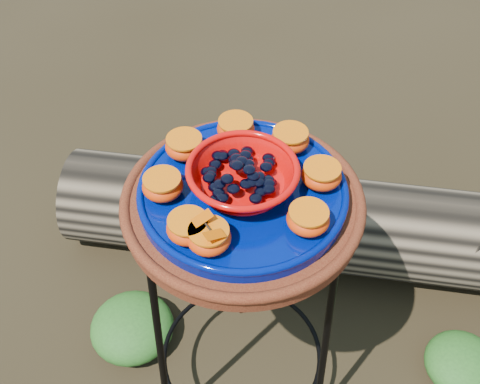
{
  "coord_description": "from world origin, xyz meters",
  "views": [
    {
      "loc": [
        -0.01,
        -0.75,
        1.55
      ],
      "look_at": [
        -0.0,
        0.0,
        0.75
      ],
      "focal_mm": 45.0,
      "sensor_mm": 36.0,
      "label": 1
    }
  ],
  "objects_px": {
    "cobalt_plate": "(243,193)",
    "driftwood_log": "(319,223)",
    "terracotta_saucer": "(243,204)",
    "plant_stand": "(242,311)",
    "red_bowl": "(243,178)"
  },
  "relations": [
    {
      "from": "cobalt_plate",
      "to": "driftwood_log",
      "type": "distance_m",
      "value": 0.78
    },
    {
      "from": "terracotta_saucer",
      "to": "cobalt_plate",
      "type": "bearing_deg",
      "value": 0.0
    },
    {
      "from": "plant_stand",
      "to": "terracotta_saucer",
      "type": "height_order",
      "value": "terracotta_saucer"
    },
    {
      "from": "cobalt_plate",
      "to": "red_bowl",
      "type": "bearing_deg",
      "value": 0.0
    },
    {
      "from": "plant_stand",
      "to": "driftwood_log",
      "type": "bearing_deg",
      "value": 61.43
    },
    {
      "from": "plant_stand",
      "to": "cobalt_plate",
      "type": "distance_m",
      "value": 0.4
    },
    {
      "from": "cobalt_plate",
      "to": "red_bowl",
      "type": "relative_size",
      "value": 2.0
    },
    {
      "from": "driftwood_log",
      "to": "red_bowl",
      "type": "bearing_deg",
      "value": -118.57
    },
    {
      "from": "red_bowl",
      "to": "terracotta_saucer",
      "type": "bearing_deg",
      "value": 0.0
    },
    {
      "from": "terracotta_saucer",
      "to": "cobalt_plate",
      "type": "height_order",
      "value": "cobalt_plate"
    },
    {
      "from": "driftwood_log",
      "to": "cobalt_plate",
      "type": "bearing_deg",
      "value": -118.57
    },
    {
      "from": "cobalt_plate",
      "to": "terracotta_saucer",
      "type": "bearing_deg",
      "value": 0.0
    },
    {
      "from": "cobalt_plate",
      "to": "driftwood_log",
      "type": "height_order",
      "value": "cobalt_plate"
    },
    {
      "from": "plant_stand",
      "to": "terracotta_saucer",
      "type": "distance_m",
      "value": 0.37
    },
    {
      "from": "plant_stand",
      "to": "terracotta_saucer",
      "type": "xyz_separation_m",
      "value": [
        0.0,
        0.0,
        0.37
      ]
    }
  ]
}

